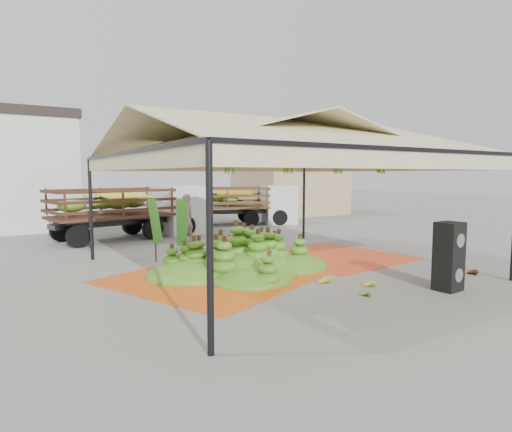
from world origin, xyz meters
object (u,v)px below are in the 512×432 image
banana_heap (246,251)px  speaker_stack (449,256)px  vendor (186,218)px  truck_left (136,206)px  truck_right (243,200)px

banana_heap → speaker_stack: (2.86, -3.87, 0.21)m
banana_heap → speaker_stack: speaker_stack is taller
vendor → truck_left: (-1.15, 2.37, 0.36)m
banana_heap → vendor: bearing=84.0°
banana_heap → truck_left: 7.71m
banana_heap → truck_left: (-0.59, 7.65, 0.73)m
vendor → truck_right: 6.38m
speaker_stack → vendor: vendor is taller
banana_heap → truck_right: 10.86m
banana_heap → vendor: (0.56, 5.28, 0.37)m
banana_heap → truck_right: (5.44, 9.38, 0.67)m
banana_heap → speaker_stack: bearing=-53.5°
truck_left → speaker_stack: bearing=-83.4°
banana_heap → truck_left: size_ratio=0.81×
speaker_stack → truck_left: size_ratio=0.24×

